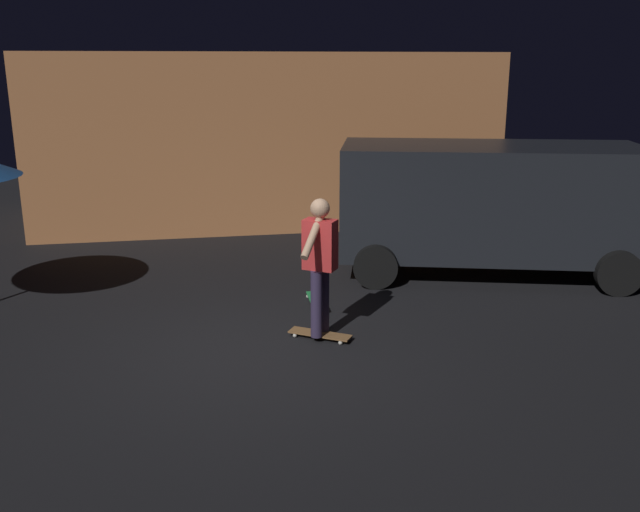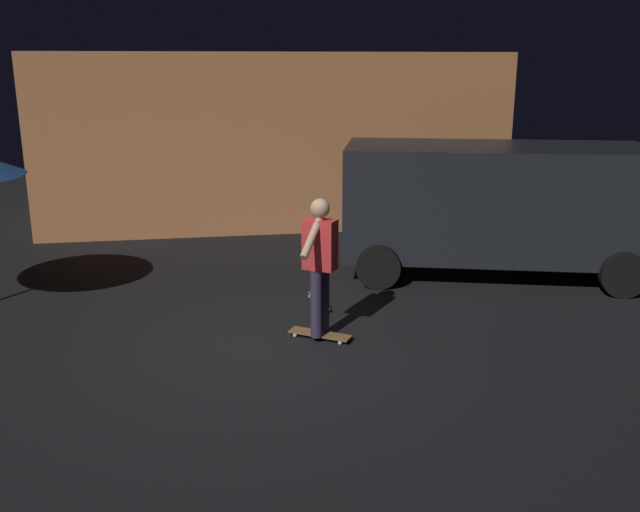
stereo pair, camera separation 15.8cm
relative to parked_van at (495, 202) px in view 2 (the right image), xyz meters
name	(u,v)px [view 2 (the right image)]	position (x,y,z in m)	size (l,w,h in m)	color
ground_plane	(257,351)	(-3.93, -2.55, -1.16)	(28.00, 28.00, 0.00)	black
low_building	(271,136)	(-3.02, 5.04, 0.56)	(9.30, 3.85, 3.45)	#C67A47
parked_van	(495,202)	(0.00, 0.00, 0.00)	(4.94, 3.25, 2.03)	black
skateboard_ridden	(320,334)	(-3.14, -2.29, -1.11)	(0.76, 0.59, 0.07)	olive
skateboard_spare	(319,301)	(-2.96, -1.07, -1.11)	(0.24, 0.78, 0.07)	green
skater	(320,257)	(-3.14, -2.29, -0.12)	(0.61, 0.87, 1.67)	#382D4C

